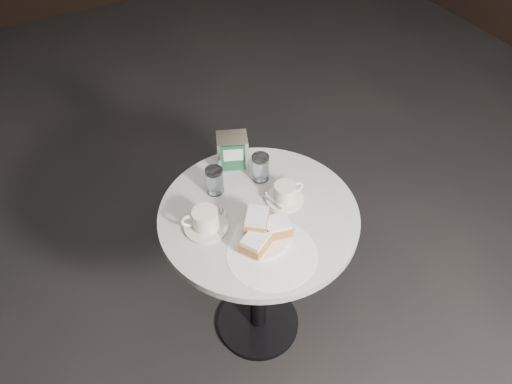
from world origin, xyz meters
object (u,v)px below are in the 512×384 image
object	(u,v)px
cafe_table	(259,248)
coffee_cup_right	(285,193)
water_glass_left	(215,181)
napkin_dispenser	(232,151)
beignet_plate	(263,232)
water_glass_right	(260,168)
coffee_cup_left	(205,221)

from	to	relation	value
cafe_table	coffee_cup_right	bearing A→B (deg)	6.39
coffee_cup_right	water_glass_left	bearing A→B (deg)	143.64
napkin_dispenser	beignet_plate	bearing A→B (deg)	-79.63
water_glass_left	beignet_plate	bearing A→B (deg)	-81.43
coffee_cup_right	water_glass_right	size ratio (longest dim) A/B	1.38
beignet_plate	napkin_dispenser	bearing A→B (deg)	78.13
coffee_cup_left	coffee_cup_right	size ratio (longest dim) A/B	1.31
coffee_cup_left	coffee_cup_right	distance (m)	0.30
cafe_table	coffee_cup_left	distance (m)	0.30
coffee_cup_right	napkin_dispenser	xyz separation A→B (m)	(-0.08, 0.25, 0.04)
beignet_plate	water_glass_right	xyz separation A→B (m)	(0.13, 0.26, 0.02)
cafe_table	water_glass_left	world-z (taller)	water_glass_left
beignet_plate	coffee_cup_right	world-z (taller)	beignet_plate
cafe_table	coffee_cup_left	xyz separation A→B (m)	(-0.19, 0.03, 0.23)
water_glass_right	napkin_dispenser	xyz separation A→B (m)	(-0.06, 0.11, 0.02)
cafe_table	water_glass_right	size ratio (longest dim) A/B	7.14
coffee_cup_right	water_glass_left	world-z (taller)	water_glass_left
beignet_plate	coffee_cup_left	world-z (taller)	beignet_plate
napkin_dispenser	coffee_cup_right	bearing A→B (deg)	-50.59
cafe_table	napkin_dispenser	world-z (taller)	napkin_dispenser
water_glass_left	coffee_cup_right	bearing A→B (deg)	-38.35
cafe_table	coffee_cup_right	xyz separation A→B (m)	(0.11, 0.01, 0.23)
coffee_cup_right	coffee_cup_left	bearing A→B (deg)	179.29
napkin_dispenser	water_glass_left	bearing A→B (deg)	-118.90
coffee_cup_left	napkin_dispenser	bearing A→B (deg)	65.46
water_glass_left	water_glass_right	bearing A→B (deg)	-5.89
cafe_table	beignet_plate	distance (m)	0.26
beignet_plate	napkin_dispenser	distance (m)	0.38
coffee_cup_left	coffee_cup_right	bearing A→B (deg)	15.71
cafe_table	water_glass_left	bearing A→B (deg)	116.94
coffee_cup_right	napkin_dispenser	bearing A→B (deg)	109.15
water_glass_right	coffee_cup_left	bearing A→B (deg)	-155.89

